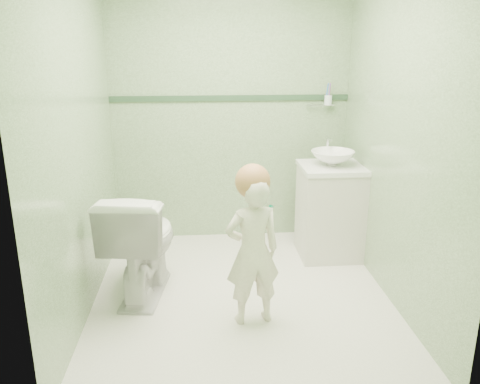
{
  "coord_description": "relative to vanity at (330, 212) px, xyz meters",
  "views": [
    {
      "loc": [
        -0.28,
        -3.32,
        1.85
      ],
      "look_at": [
        0.0,
        0.15,
        0.78
      ],
      "focal_mm": 36.78,
      "sensor_mm": 36.0,
      "label": 1
    }
  ],
  "objects": [
    {
      "name": "ground",
      "position": [
        -0.84,
        -0.7,
        -0.4
      ],
      "size": [
        2.5,
        2.5,
        0.0
      ],
      "primitive_type": "plane",
      "color": "silver",
      "rests_on": "ground"
    },
    {
      "name": "room_shell",
      "position": [
        -0.84,
        -0.7,
        0.8
      ],
      "size": [
        2.5,
        2.54,
        2.4
      ],
      "color": "gray",
      "rests_on": "ground"
    },
    {
      "name": "trim_stripe",
      "position": [
        -0.84,
        0.54,
        0.95
      ],
      "size": [
        2.2,
        0.02,
        0.05
      ],
      "primitive_type": "cube",
      "color": "#2A472F",
      "rests_on": "room_shell"
    },
    {
      "name": "vanity",
      "position": [
        0.0,
        0.0,
        0.0
      ],
      "size": [
        0.52,
        0.5,
        0.8
      ],
      "primitive_type": "cube",
      "color": "beige",
      "rests_on": "ground"
    },
    {
      "name": "counter",
      "position": [
        0.0,
        0.0,
        0.41
      ],
      "size": [
        0.54,
        0.52,
        0.04
      ],
      "primitive_type": "cube",
      "color": "white",
      "rests_on": "vanity"
    },
    {
      "name": "basin",
      "position": [
        0.0,
        0.0,
        0.49
      ],
      "size": [
        0.37,
        0.37,
        0.13
      ],
      "primitive_type": "imported",
      "color": "white",
      "rests_on": "counter"
    },
    {
      "name": "faucet",
      "position": [
        0.0,
        0.19,
        0.57
      ],
      "size": [
        0.03,
        0.13,
        0.18
      ],
      "color": "silver",
      "rests_on": "counter"
    },
    {
      "name": "cup_holder",
      "position": [
        0.05,
        0.48,
        0.93
      ],
      "size": [
        0.26,
        0.07,
        0.21
      ],
      "color": "silver",
      "rests_on": "room_shell"
    },
    {
      "name": "toilet",
      "position": [
        -1.58,
        -0.58,
        0.02
      ],
      "size": [
        0.58,
        0.88,
        0.84
      ],
      "primitive_type": "imported",
      "rotation": [
        0.0,
        0.0,
        3.0
      ],
      "color": "white",
      "rests_on": "ground"
    },
    {
      "name": "toddler",
      "position": [
        -0.8,
        -1.04,
        0.11
      ],
      "size": [
        0.41,
        0.31,
        1.03
      ],
      "primitive_type": "imported",
      "rotation": [
        0.0,
        0.0,
        3.33
      ],
      "color": "white",
      "rests_on": "ground"
    },
    {
      "name": "hair_cap",
      "position": [
        -0.8,
        -1.01,
        0.59
      ],
      "size": [
        0.23,
        0.23,
        0.23
      ],
      "primitive_type": "sphere",
      "color": "#B17646",
      "rests_on": "toddler"
    },
    {
      "name": "teal_toothbrush",
      "position": [
        -0.7,
        -1.15,
        0.47
      ],
      "size": [
        0.11,
        0.14,
        0.08
      ],
      "color": "#00805C",
      "rests_on": "toddler"
    }
  ]
}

